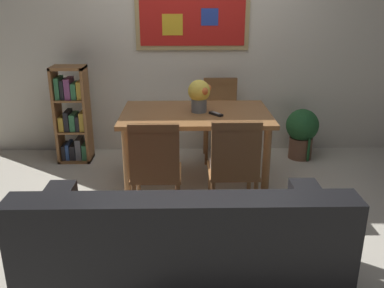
% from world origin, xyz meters
% --- Properties ---
extents(ground_plane, '(12.00, 12.00, 0.00)m').
position_xyz_m(ground_plane, '(0.00, 0.00, 0.00)').
color(ground_plane, beige).
extents(wall_back_with_painting, '(5.20, 0.14, 2.60)m').
position_xyz_m(wall_back_with_painting, '(-0.00, 1.64, 1.30)').
color(wall_back_with_painting, silver).
rests_on(wall_back_with_painting, ground_plane).
extents(dining_table, '(1.41, 0.91, 0.75)m').
position_xyz_m(dining_table, '(-0.01, 0.58, 0.65)').
color(dining_table, brown).
rests_on(dining_table, ground_plane).
extents(dining_chair_near_left, '(0.40, 0.41, 0.91)m').
position_xyz_m(dining_chair_near_left, '(-0.35, -0.22, 0.54)').
color(dining_chair_near_left, brown).
rests_on(dining_chair_near_left, ground_plane).
extents(dining_chair_far_right, '(0.40, 0.41, 0.91)m').
position_xyz_m(dining_chair_far_right, '(0.29, 1.34, 0.54)').
color(dining_chair_far_right, brown).
rests_on(dining_chair_far_right, ground_plane).
extents(dining_chair_near_right, '(0.40, 0.41, 0.91)m').
position_xyz_m(dining_chair_near_right, '(0.27, -0.18, 0.54)').
color(dining_chair_near_right, brown).
rests_on(dining_chair_near_right, ground_plane).
extents(leather_couch, '(1.80, 0.84, 0.84)m').
position_xyz_m(leather_couch, '(-0.13, -1.12, 0.31)').
color(leather_couch, black).
rests_on(leather_couch, ground_plane).
extents(bookshelf, '(0.36, 0.28, 1.08)m').
position_xyz_m(bookshelf, '(-1.37, 1.26, 0.51)').
color(bookshelf, brown).
rests_on(bookshelf, ground_plane).
extents(potted_ivy, '(0.37, 0.37, 0.61)m').
position_xyz_m(potted_ivy, '(1.22, 1.27, 0.32)').
color(potted_ivy, brown).
rests_on(potted_ivy, ground_plane).
extents(flower_vase, '(0.22, 0.21, 0.31)m').
position_xyz_m(flower_vase, '(0.02, 0.59, 0.92)').
color(flower_vase, slate).
rests_on(flower_vase, dining_table).
extents(tv_remote, '(0.13, 0.15, 0.02)m').
position_xyz_m(tv_remote, '(0.17, 0.47, 0.76)').
color(tv_remote, black).
rests_on(tv_remote, dining_table).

